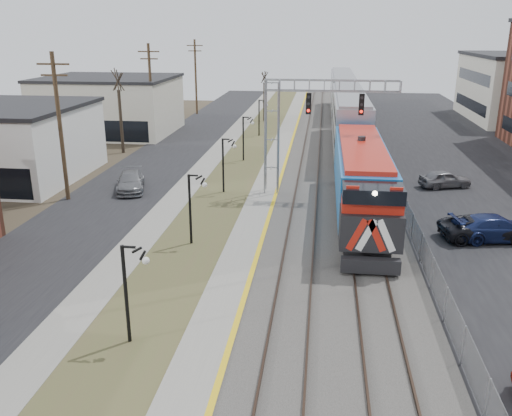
# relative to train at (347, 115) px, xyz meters

# --- Properties ---
(street_west) EXTENTS (7.00, 120.00, 0.04)m
(street_west) POSITION_rel_train_xyz_m (-17.00, -12.64, -2.86)
(street_west) COLOR black
(street_west) RESTS_ON ground
(sidewalk) EXTENTS (2.00, 120.00, 0.08)m
(sidewalk) POSITION_rel_train_xyz_m (-12.50, -12.64, -2.84)
(sidewalk) COLOR gray
(sidewalk) RESTS_ON ground
(grass_median) EXTENTS (4.00, 120.00, 0.06)m
(grass_median) POSITION_rel_train_xyz_m (-9.50, -12.64, -2.85)
(grass_median) COLOR #4C512B
(grass_median) RESTS_ON ground
(platform) EXTENTS (2.00, 120.00, 0.24)m
(platform) POSITION_rel_train_xyz_m (-6.50, -12.64, -2.76)
(platform) COLOR gray
(platform) RESTS_ON ground
(ballast_bed) EXTENTS (8.00, 120.00, 0.20)m
(ballast_bed) POSITION_rel_train_xyz_m (-1.50, -12.64, -2.78)
(ballast_bed) COLOR #595651
(ballast_bed) RESTS_ON ground
(parking_lot) EXTENTS (16.00, 120.00, 0.04)m
(parking_lot) POSITION_rel_train_xyz_m (10.50, -12.64, -2.86)
(parking_lot) COLOR black
(parking_lot) RESTS_ON ground
(platform_edge) EXTENTS (0.24, 120.00, 0.01)m
(platform_edge) POSITION_rel_train_xyz_m (-5.62, -12.64, -2.64)
(platform_edge) COLOR gold
(platform_edge) RESTS_ON platform
(track_near) EXTENTS (1.58, 120.00, 0.15)m
(track_near) POSITION_rel_train_xyz_m (-3.50, -12.64, -2.61)
(track_near) COLOR #2D2119
(track_near) RESTS_ON ballast_bed
(track_far) EXTENTS (1.58, 120.00, 0.15)m
(track_far) POSITION_rel_train_xyz_m (-0.00, -12.64, -2.61)
(track_far) COLOR #2D2119
(track_far) RESTS_ON ballast_bed
(train) EXTENTS (3.00, 63.05, 5.33)m
(train) POSITION_rel_train_xyz_m (0.00, 0.00, 0.00)
(train) COLOR #1560AD
(train) RESTS_ON ground
(signal_gantry) EXTENTS (9.00, 1.07, 8.15)m
(signal_gantry) POSITION_rel_train_xyz_m (-4.28, -19.65, 2.70)
(signal_gantry) COLOR gray
(signal_gantry) RESTS_ON ground
(lampposts) EXTENTS (0.14, 62.14, 4.00)m
(lampposts) POSITION_rel_train_xyz_m (-9.50, -29.35, -0.88)
(lampposts) COLOR black
(lampposts) RESTS_ON ground
(utility_poles) EXTENTS (0.28, 80.28, 10.00)m
(utility_poles) POSITION_rel_train_xyz_m (-20.00, -22.64, 2.12)
(utility_poles) COLOR #4C3823
(utility_poles) RESTS_ON ground
(fence) EXTENTS (0.04, 120.00, 1.60)m
(fence) POSITION_rel_train_xyz_m (2.70, -12.64, -2.08)
(fence) COLOR gray
(fence) RESTS_ON ground
(bare_trees) EXTENTS (12.30, 42.30, 5.95)m
(bare_trees) POSITION_rel_train_xyz_m (-18.16, -8.73, -0.18)
(bare_trees) COLOR #382D23
(bare_trees) RESTS_ON ground
(car_lot_c) EXTENTS (5.23, 3.09, 1.36)m
(car_lot_c) POSITION_rel_train_xyz_m (6.74, -26.98, -2.20)
(car_lot_c) COLOR black
(car_lot_c) RESTS_ON ground
(car_lot_d) EXTENTS (5.30, 2.93, 1.45)m
(car_lot_d) POSITION_rel_train_xyz_m (7.35, -27.03, -2.16)
(car_lot_d) COLOR navy
(car_lot_d) RESTS_ON ground
(car_lot_e) EXTENTS (4.10, 2.59, 1.30)m
(car_lot_e) POSITION_rel_train_xyz_m (6.74, -16.35, -2.23)
(car_lot_e) COLOR slate
(car_lot_e) RESTS_ON ground
(car_street_b) EXTENTS (3.14, 5.00, 1.35)m
(car_street_b) POSITION_rel_train_xyz_m (-16.37, -20.00, -2.21)
(car_street_b) COLOR slate
(car_street_b) RESTS_ON ground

